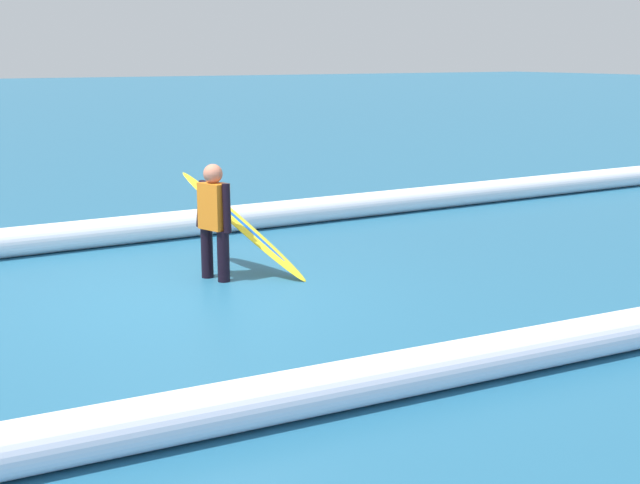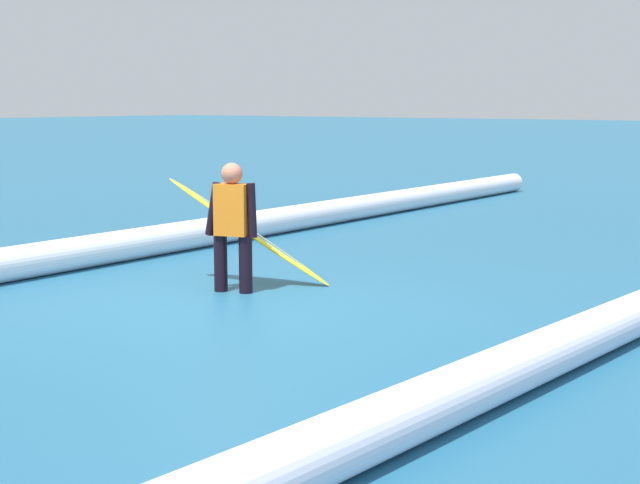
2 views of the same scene
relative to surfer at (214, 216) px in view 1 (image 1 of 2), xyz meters
The scene contains 5 objects.
ground_plane 1.10m from the surfer, 38.98° to the left, with size 176.82×176.82×0.00m, color #225E80.
surfer is the anchor object (origin of this frame).
surfboard 0.47m from the surfer, 161.95° to the right, with size 1.09×1.68×1.18m.
wave_crest_foreground 3.06m from the surfer, 128.55° to the right, with size 0.38×0.38×19.96m, color white.
wave_crest_midground 4.33m from the surfer, 111.21° to the left, with size 0.36×0.36×20.69m, color white.
Camera 1 is at (3.14, 8.23, 2.54)m, focal length 47.57 mm.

